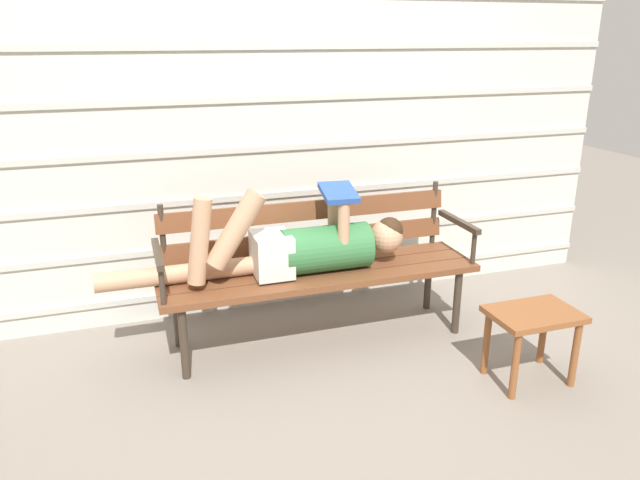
% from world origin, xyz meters
% --- Properties ---
extents(ground_plane, '(12.00, 12.00, 0.00)m').
position_xyz_m(ground_plane, '(0.00, 0.00, 0.00)').
color(ground_plane, gray).
extents(house_siding, '(4.41, 0.08, 2.35)m').
position_xyz_m(house_siding, '(0.00, 0.68, 1.17)').
color(house_siding, beige).
rests_on(house_siding, ground).
extents(park_bench, '(1.79, 0.47, 0.82)m').
position_xyz_m(park_bench, '(0.00, 0.15, 0.47)').
color(park_bench, brown).
rests_on(park_bench, ground).
extents(reclining_person, '(1.69, 0.27, 0.52)m').
position_xyz_m(reclining_person, '(-0.12, 0.08, 0.58)').
color(reclining_person, '#33703D').
extents(footstool, '(0.44, 0.30, 0.38)m').
position_xyz_m(footstool, '(0.87, -0.66, 0.31)').
color(footstool, brown).
rests_on(footstool, ground).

